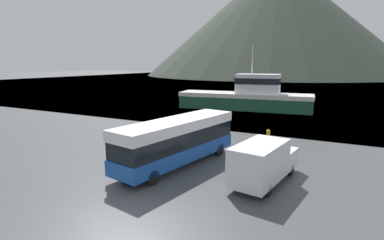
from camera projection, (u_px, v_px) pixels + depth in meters
ground_plane at (123, 217)px, 13.49m from camera, size 400.00×400.00×0.00m
water_surface at (325, 78)px, 134.63m from camera, size 240.00×240.00×0.00m
hill_backdrop at (275, 19)px, 170.43m from camera, size 146.01×146.01×63.40m
tour_bus at (178, 139)px, 20.18m from camera, size 4.21×10.38×3.15m
delivery_van at (264, 161)px, 17.17m from camera, size 2.92×6.19×2.47m
fishing_boat at (247, 96)px, 44.65m from camera, size 19.91×6.77×9.64m
storage_bin at (133, 144)px, 23.31m from camera, size 1.33×1.37×1.28m
small_boat at (217, 97)px, 57.06m from camera, size 5.36×4.76×0.88m
mooring_bollard at (268, 134)px, 27.62m from camera, size 0.37×0.37×0.82m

